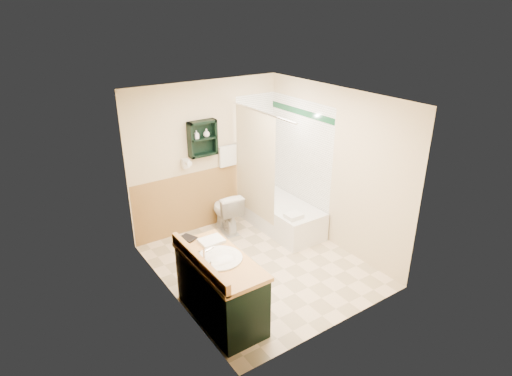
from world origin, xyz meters
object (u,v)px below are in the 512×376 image
object	(u,v)px
wall_shelf	(203,138)
vanity	(221,288)
soap_bottle_b	(206,134)
vanity_book	(183,234)
soap_bottle_a	(197,137)
hair_dryer	(185,163)
bathtub	(281,215)
toilet	(226,212)

from	to	relation	value
wall_shelf	vanity	xyz separation A→B (m)	(-0.89, -2.03, -1.15)
vanity	soap_bottle_b	world-z (taller)	soap_bottle_b
vanity_book	soap_bottle_a	xyz separation A→B (m)	(0.96, 1.45, 0.69)
vanity	soap_bottle_a	distance (m)	2.48
hair_dryer	soap_bottle_b	size ratio (longest dim) A/B	1.90
wall_shelf	hair_dryer	size ratio (longest dim) A/B	2.29
wall_shelf	vanity	bearing A→B (deg)	-113.81
wall_shelf	soap_bottle_b	distance (m)	0.09
wall_shelf	bathtub	xyz separation A→B (m)	(1.03, -0.68, -1.32)
wall_shelf	vanity_book	xyz separation A→B (m)	(-1.06, -1.45, -0.65)
hair_dryer	soap_bottle_b	world-z (taller)	soap_bottle_b
toilet	hair_dryer	bearing A→B (deg)	-17.73
hair_dryer	toilet	distance (m)	1.05
wall_shelf	bathtub	bearing A→B (deg)	-33.56
toilet	soap_bottle_a	xyz separation A→B (m)	(-0.34, 0.22, 1.26)
vanity_book	soap_bottle_b	distance (m)	1.97
vanity_book	soap_bottle_a	bearing A→B (deg)	34.63
soap_bottle_b	toilet	bearing A→B (deg)	-52.07
vanity	wall_shelf	bearing A→B (deg)	66.19
bathtub	toilet	bearing A→B (deg)	150.07
wall_shelf	vanity	world-z (taller)	wall_shelf
vanity	vanity_book	distance (m)	0.78
bathtub	soap_bottle_a	world-z (taller)	soap_bottle_a
vanity_book	soap_bottle_b	bearing A→B (deg)	30.22
vanity	bathtub	xyz separation A→B (m)	(1.92, 1.35, -0.17)
soap_bottle_a	hair_dryer	bearing A→B (deg)	171.33
wall_shelf	soap_bottle_b	bearing A→B (deg)	-4.34
soap_bottle_b	vanity_book	bearing A→B (deg)	-127.83
wall_shelf	vanity_book	size ratio (longest dim) A/B	2.77
wall_shelf	vanity_book	bearing A→B (deg)	-126.07
wall_shelf	toilet	bearing A→B (deg)	-43.56
vanity	soap_bottle_b	bearing A→B (deg)	64.59
hair_dryer	vanity	bearing A→B (deg)	-106.16
vanity	toilet	distance (m)	2.13
wall_shelf	vanity	distance (m)	2.50
wall_shelf	soap_bottle_b	xyz separation A→B (m)	(0.07, -0.01, 0.06)
hair_dryer	vanity	distance (m)	2.28
soap_bottle_a	soap_bottle_b	bearing A→B (deg)	0.00
soap_bottle_b	wall_shelf	bearing A→B (deg)	175.66
bathtub	toilet	size ratio (longest dim) A/B	2.19
toilet	soap_bottle_a	distance (m)	1.32
soap_bottle_a	soap_bottle_b	distance (m)	0.17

